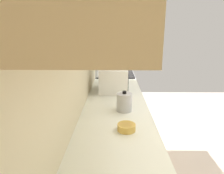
% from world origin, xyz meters
% --- Properties ---
extents(wall_back, '(4.24, 0.12, 2.79)m').
position_xyz_m(wall_back, '(0.00, 1.62, 1.40)').
color(wall_back, beige).
rests_on(wall_back, ground_plane).
extents(oven_range, '(0.72, 0.64, 1.07)m').
position_xyz_m(oven_range, '(1.48, 1.24, 0.46)').
color(oven_range, '#B7BABF').
rests_on(oven_range, ground_plane).
extents(microwave, '(0.45, 0.34, 0.28)m').
position_xyz_m(microwave, '(0.54, 1.27, 1.03)').
color(microwave, white).
rests_on(microwave, counter_run).
extents(bowl, '(0.13, 0.13, 0.05)m').
position_xyz_m(bowl, '(-0.48, 1.17, 0.91)').
color(bowl, gold).
rests_on(bowl, counter_run).
extents(kettle, '(0.19, 0.14, 0.19)m').
position_xyz_m(kettle, '(-0.10, 1.17, 0.97)').
color(kettle, '#B7BABF').
rests_on(kettle, counter_run).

